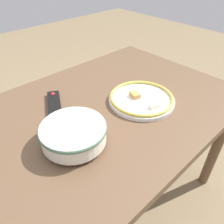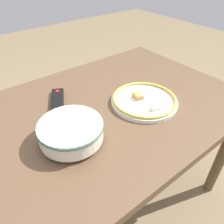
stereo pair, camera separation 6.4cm
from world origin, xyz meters
name	(u,v)px [view 2 (the right image)]	position (x,y,z in m)	size (l,w,h in m)	color
ground_plane	(110,194)	(0.00, 0.00, 0.00)	(8.00, 8.00, 0.00)	#7F6B4C
dining_table	(110,119)	(0.00, 0.00, 0.67)	(1.29, 0.91, 0.76)	brown
noodle_bowl	(71,131)	(-0.26, -0.10, 0.81)	(0.25, 0.25, 0.08)	silver
food_plate	(144,100)	(0.14, -0.09, 0.77)	(0.32, 0.32, 0.04)	white
tv_remote	(57,100)	(-0.19, 0.17, 0.77)	(0.14, 0.19, 0.02)	black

